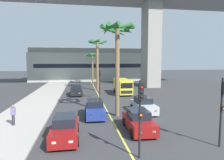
{
  "coord_description": "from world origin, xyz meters",
  "views": [
    {
      "loc": [
        -2.7,
        -2.63,
        5.15
      ],
      "look_at": [
        0.0,
        14.0,
        3.55
      ],
      "focal_mm": 31.29,
      "sensor_mm": 36.0,
      "label": 1
    }
  ],
  "objects_px": {
    "palm_tree_near_median": "(92,59)",
    "car_queue_front": "(95,109)",
    "palm_tree_mid_median": "(97,51)",
    "traffic_light_median_far": "(100,80)",
    "palm_tree_far_median": "(117,42)",
    "delivery_van": "(123,86)",
    "car_queue_fifth": "(138,121)",
    "traffic_light_right_far_corner": "(222,103)",
    "car_queue_fourth": "(143,105)",
    "pedestrian_near_crosswalk": "(13,115)",
    "car_queue_third": "(65,128)",
    "car_queue_second": "(76,90)",
    "traffic_light_median_near": "(140,109)"
  },
  "relations": [
    {
      "from": "palm_tree_near_median",
      "to": "car_queue_front",
      "type": "bearing_deg",
      "value": -93.02
    },
    {
      "from": "car_queue_front",
      "to": "palm_tree_near_median",
      "type": "bearing_deg",
      "value": 86.98
    },
    {
      "from": "palm_tree_near_median",
      "to": "palm_tree_mid_median",
      "type": "distance_m",
      "value": 8.66
    },
    {
      "from": "traffic_light_median_far",
      "to": "palm_tree_far_median",
      "type": "xyz_separation_m",
      "value": [
        0.86,
        -8.19,
        4.25
      ]
    },
    {
      "from": "delivery_van",
      "to": "palm_tree_near_median",
      "type": "bearing_deg",
      "value": 106.79
    },
    {
      "from": "car_queue_fifth",
      "to": "traffic_light_right_far_corner",
      "type": "height_order",
      "value": "traffic_light_right_far_corner"
    },
    {
      "from": "palm_tree_mid_median",
      "to": "car_queue_fourth",
      "type": "bearing_deg",
      "value": -78.27
    },
    {
      "from": "pedestrian_near_crosswalk",
      "to": "car_queue_third",
      "type": "bearing_deg",
      "value": -36.33
    },
    {
      "from": "car_queue_second",
      "to": "car_queue_fourth",
      "type": "relative_size",
      "value": 1.0
    },
    {
      "from": "delivery_van",
      "to": "traffic_light_right_far_corner",
      "type": "xyz_separation_m",
      "value": [
        1.71,
        -19.76,
        1.43
      ]
    },
    {
      "from": "car_queue_second",
      "to": "traffic_light_median_near",
      "type": "relative_size",
      "value": 0.98
    },
    {
      "from": "car_queue_second",
      "to": "delivery_van",
      "type": "xyz_separation_m",
      "value": [
        7.22,
        -0.22,
        0.57
      ]
    },
    {
      "from": "car_queue_fourth",
      "to": "delivery_van",
      "type": "xyz_separation_m",
      "value": [
        0.31,
        11.23,
        0.57
      ]
    },
    {
      "from": "car_queue_third",
      "to": "pedestrian_near_crosswalk",
      "type": "distance_m",
      "value": 5.21
    },
    {
      "from": "car_queue_front",
      "to": "palm_tree_far_median",
      "type": "xyz_separation_m",
      "value": [
        2.11,
        -0.06,
        6.24
      ]
    },
    {
      "from": "car_queue_fourth",
      "to": "delivery_van",
      "type": "bearing_deg",
      "value": 88.41
    },
    {
      "from": "delivery_van",
      "to": "car_queue_third",
      "type": "bearing_deg",
      "value": -114.26
    },
    {
      "from": "traffic_light_right_far_corner",
      "to": "palm_tree_mid_median",
      "type": "xyz_separation_m",
      "value": [
        -5.28,
        24.25,
        4.19
      ]
    },
    {
      "from": "traffic_light_median_near",
      "to": "palm_tree_far_median",
      "type": "xyz_separation_m",
      "value": [
        0.35,
        8.27,
        4.25
      ]
    },
    {
      "from": "traffic_light_median_near",
      "to": "traffic_light_median_far",
      "type": "bearing_deg",
      "value": 91.75
    },
    {
      "from": "car_queue_fourth",
      "to": "traffic_light_right_far_corner",
      "type": "relative_size",
      "value": 0.98
    },
    {
      "from": "traffic_light_right_far_corner",
      "to": "car_queue_third",
      "type": "bearing_deg",
      "value": 163.3
    },
    {
      "from": "car_queue_second",
      "to": "car_queue_fifth",
      "type": "relative_size",
      "value": 0.99
    },
    {
      "from": "delivery_van",
      "to": "palm_tree_mid_median",
      "type": "distance_m",
      "value": 8.03
    },
    {
      "from": "car_queue_second",
      "to": "palm_tree_far_median",
      "type": "relative_size",
      "value": 0.47
    },
    {
      "from": "car_queue_fifth",
      "to": "traffic_light_median_near",
      "type": "height_order",
      "value": "traffic_light_median_near"
    },
    {
      "from": "car_queue_third",
      "to": "car_queue_fourth",
      "type": "relative_size",
      "value": 1.0
    },
    {
      "from": "traffic_light_median_near",
      "to": "palm_tree_near_median",
      "type": "bearing_deg",
      "value": 90.75
    },
    {
      "from": "car_queue_third",
      "to": "palm_tree_mid_median",
      "type": "height_order",
      "value": "palm_tree_mid_median"
    },
    {
      "from": "car_queue_second",
      "to": "traffic_light_median_far",
      "type": "relative_size",
      "value": 0.98
    },
    {
      "from": "car_queue_third",
      "to": "traffic_light_median_far",
      "type": "bearing_deg",
      "value": 74.5
    },
    {
      "from": "traffic_light_right_far_corner",
      "to": "palm_tree_far_median",
      "type": "bearing_deg",
      "value": 122.24
    },
    {
      "from": "car_queue_front",
      "to": "car_queue_fifth",
      "type": "bearing_deg",
      "value": -55.14
    },
    {
      "from": "car_queue_front",
      "to": "delivery_van",
      "type": "bearing_deg",
      "value": 66.29
    },
    {
      "from": "palm_tree_near_median",
      "to": "palm_tree_mid_median",
      "type": "xyz_separation_m",
      "value": [
        0.37,
        -8.59,
        1.1
      ]
    },
    {
      "from": "delivery_van",
      "to": "traffic_light_median_far",
      "type": "relative_size",
      "value": 1.26
    },
    {
      "from": "car_queue_third",
      "to": "pedestrian_near_crosswalk",
      "type": "xyz_separation_m",
      "value": [
        -4.19,
        3.08,
        0.28
      ]
    },
    {
      "from": "car_queue_second",
      "to": "traffic_light_median_far",
      "type": "bearing_deg",
      "value": -51.79
    },
    {
      "from": "traffic_light_median_near",
      "to": "traffic_light_right_far_corner",
      "type": "distance_m",
      "value": 5.24
    },
    {
      "from": "car_queue_third",
      "to": "traffic_light_median_far",
      "type": "distance_m",
      "value": 13.74
    },
    {
      "from": "car_queue_front",
      "to": "car_queue_fourth",
      "type": "distance_m",
      "value": 5.01
    },
    {
      "from": "car_queue_second",
      "to": "car_queue_front",
      "type": "bearing_deg",
      "value": -80.9
    },
    {
      "from": "car_queue_fifth",
      "to": "palm_tree_near_median",
      "type": "relative_size",
      "value": 0.59
    },
    {
      "from": "palm_tree_mid_median",
      "to": "traffic_light_median_far",
      "type": "bearing_deg",
      "value": -92.98
    },
    {
      "from": "car_queue_second",
      "to": "palm_tree_near_median",
      "type": "height_order",
      "value": "palm_tree_near_median"
    },
    {
      "from": "car_queue_front",
      "to": "traffic_light_median_far",
      "type": "xyz_separation_m",
      "value": [
        1.26,
        8.13,
        1.99
      ]
    },
    {
      "from": "car_queue_fourth",
      "to": "car_queue_front",
      "type": "bearing_deg",
      "value": -171.32
    },
    {
      "from": "palm_tree_near_median",
      "to": "pedestrian_near_crosswalk",
      "type": "distance_m",
      "value": 28.49
    },
    {
      "from": "car_queue_third",
      "to": "delivery_van",
      "type": "bearing_deg",
      "value": 65.74
    },
    {
      "from": "car_queue_fourth",
      "to": "traffic_light_right_far_corner",
      "type": "height_order",
      "value": "traffic_light_right_far_corner"
    }
  ]
}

